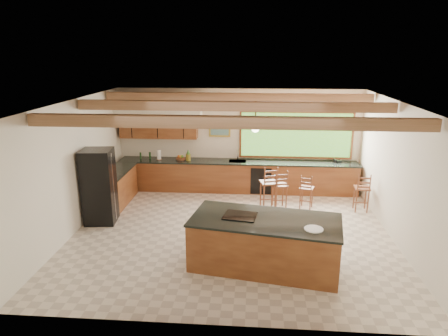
{
  "coord_description": "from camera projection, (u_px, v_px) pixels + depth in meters",
  "views": [
    {
      "loc": [
        0.48,
        -8.42,
        4.05
      ],
      "look_at": [
        -0.23,
        0.8,
        1.32
      ],
      "focal_mm": 32.0,
      "sensor_mm": 36.0,
      "label": 1
    }
  ],
  "objects": [
    {
      "name": "ground",
      "position": [
        231.0,
        233.0,
        9.23
      ],
      "size": [
        7.2,
        7.2,
        0.0
      ],
      "primitive_type": "plane",
      "color": "beige",
      "rests_on": "ground"
    },
    {
      "name": "island",
      "position": [
        265.0,
        242.0,
        7.7
      ],
      "size": [
        3.01,
        1.79,
        1.0
      ],
      "rotation": [
        0.0,
        0.0,
        -0.17
      ],
      "color": "brown",
      "rests_on": "ground"
    },
    {
      "name": "bar_stool_d",
      "position": [
        363.0,
        189.0,
        10.29
      ],
      "size": [
        0.39,
        0.39,
        1.04
      ],
      "rotation": [
        0.0,
        0.0,
        -0.04
      ],
      "color": "brown",
      "rests_on": "ground"
    },
    {
      "name": "bar_stool_b",
      "position": [
        269.0,
        184.0,
        10.44
      ],
      "size": [
        0.52,
        0.52,
        1.18
      ],
      "rotation": [
        0.0,
        0.0,
        0.25
      ],
      "color": "brown",
      "rests_on": "ground"
    },
    {
      "name": "refrigerator",
      "position": [
        99.0,
        186.0,
        9.59
      ],
      "size": [
        0.78,
        0.76,
        1.82
      ],
      "rotation": [
        0.0,
        0.0,
        0.1
      ],
      "color": "black",
      "rests_on": "ground"
    },
    {
      "name": "counter_run",
      "position": [
        209.0,
        179.0,
        11.57
      ],
      "size": [
        7.12,
        3.1,
        1.26
      ],
      "color": "brown",
      "rests_on": "ground"
    },
    {
      "name": "bar_stool_c",
      "position": [
        307.0,
        189.0,
        10.47
      ],
      "size": [
        0.43,
        0.43,
        0.95
      ],
      "rotation": [
        0.0,
        0.0,
        -0.3
      ],
      "color": "brown",
      "rests_on": "ground"
    },
    {
      "name": "bar_stool_a",
      "position": [
        280.0,
        186.0,
        10.44
      ],
      "size": [
        0.47,
        0.47,
        1.08
      ],
      "rotation": [
        0.0,
        0.0,
        0.25
      ],
      "color": "brown",
      "rests_on": "ground"
    },
    {
      "name": "room_shell",
      "position": [
        226.0,
        133.0,
        9.24
      ],
      "size": [
        7.27,
        6.54,
        3.02
      ],
      "color": "silver",
      "rests_on": "ground"
    }
  ]
}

